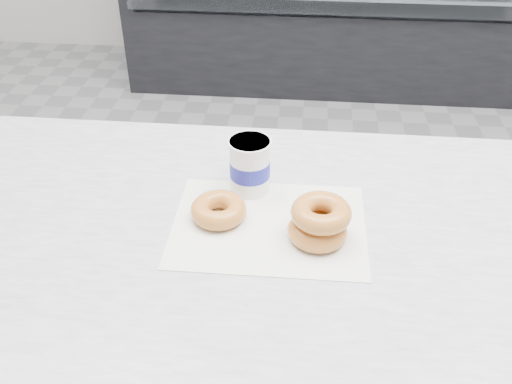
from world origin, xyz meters
TOP-DOWN VIEW (x-y plane):
  - ground at (0.00, 0.00)m, footprint 5.00×5.00m
  - wax_paper at (-0.18, -0.57)m, footprint 0.34×0.26m
  - donut_single at (-0.27, -0.56)m, footprint 0.11×0.11m
  - donut_stack at (-0.09, -0.60)m, footprint 0.14×0.14m
  - coffee_cup at (-0.23, -0.46)m, footprint 0.09×0.09m

SIDE VIEW (x-z plane):
  - ground at x=0.00m, z-range 0.00..0.00m
  - wax_paper at x=-0.18m, z-range 0.90..0.90m
  - donut_single at x=-0.27m, z-range 0.90..0.94m
  - donut_stack at x=-0.09m, z-range 0.90..0.97m
  - coffee_cup at x=-0.23m, z-range 0.90..1.01m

